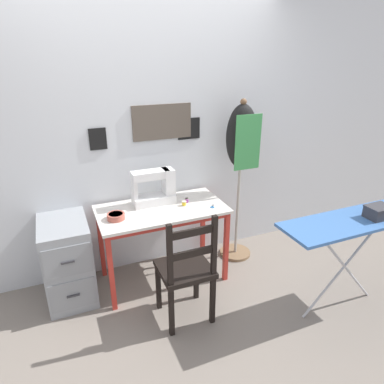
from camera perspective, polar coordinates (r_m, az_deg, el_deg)
name	(u,v)px	position (r m, az deg, el deg)	size (l,w,h in m)	color
ground_plane	(175,295)	(3.18, -2.91, -16.84)	(14.00, 14.00, 0.00)	gray
wall_back	(147,138)	(3.18, -7.49, 8.87)	(10.00, 0.07, 2.55)	silver
sewing_table	(162,218)	(3.05, -4.97, -4.28)	(1.12, 0.59, 0.73)	silver
sewing_machine	(156,188)	(3.07, -6.03, 0.68)	(0.39, 0.17, 0.34)	white
fabric_bowl	(116,216)	(2.88, -12.57, -3.97)	(0.14, 0.14, 0.05)	#B25647
scissors	(213,206)	(3.05, 3.49, -2.34)	(0.10, 0.12, 0.01)	silver
thread_spool_near_machine	(184,203)	(3.06, -1.33, -1.90)	(0.04, 0.04, 0.04)	yellow
thread_spool_mid_table	(187,200)	(3.12, -0.87, -1.40)	(0.04, 0.04, 0.04)	purple
wooden_chair	(186,270)	(2.69, -1.01, -12.95)	(0.40, 0.38, 0.95)	black
filing_cabinet	(68,260)	(3.15, -19.99, -10.67)	(0.39, 0.57, 0.72)	#93999E
dress_form	(241,147)	(3.27, 8.20, 7.49)	(0.32, 0.32, 1.62)	#846647
ironing_board	(353,224)	(2.90, 25.24, -4.90)	(1.19, 0.37, 0.83)	#3D6BAD
storage_box	(378,212)	(2.98, 28.65, -2.92)	(0.19, 0.14, 0.10)	#333338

